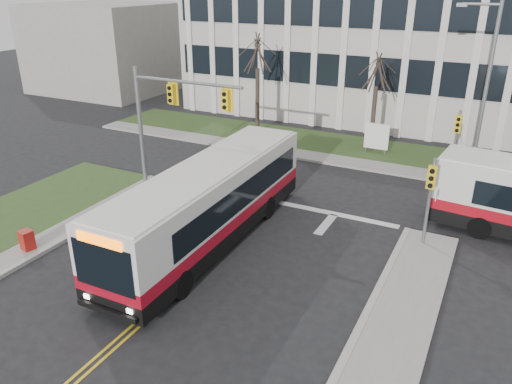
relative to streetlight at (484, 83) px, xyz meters
The scene contains 14 objects.
ground 18.81m from the streetlight, 116.37° to the right, with size 120.00×120.00×0.00m, color black.
sidewalk_cross 6.04m from the streetlight, 161.74° to the right, with size 44.00×1.60×0.14m, color #9E9B93.
building_lawn 6.23m from the streetlight, 149.29° to the left, with size 44.00×5.00×0.12m, color #32491F.
office_building 14.15m from the streetlight, 102.38° to the left, with size 40.00×16.00×12.00m, color beige.
building_annex 35.43m from the streetlight, 163.93° to the left, with size 12.00×12.00×8.00m, color #9E9B93.
mast_arm_signal 16.39m from the streetlight, 146.49° to the right, with size 6.11×0.38×6.20m.
signal_pole_near 9.72m from the streetlight, 95.10° to the right, with size 0.34×0.39×3.80m.
signal_pole_far 2.93m from the streetlight, 136.05° to the right, with size 0.34×0.39×3.80m.
streetlight is the anchor object (origin of this frame).
directory_sign 6.96m from the streetlight, 166.77° to the left, with size 1.50×0.12×2.00m.
tree_left 14.15m from the streetlight, behind, with size 1.80×1.80×7.70m.
tree_mid 6.36m from the streetlight, 161.65° to the left, with size 1.80×1.80×6.82m.
bus_main 16.01m from the streetlight, 124.65° to the right, with size 2.66×12.29×3.28m, color silver, non-canonical shape.
newspaper_box_red 23.08m from the streetlight, 131.39° to the right, with size 0.50×0.45×0.95m, color maroon.
Camera 1 is at (9.23, -12.27, 10.21)m, focal length 35.00 mm.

